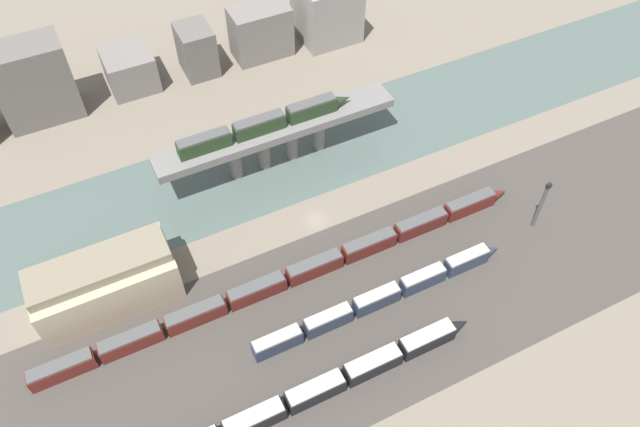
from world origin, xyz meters
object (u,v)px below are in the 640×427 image
warehouse_building (105,281)px  train_on_bridge (265,124)px  signal_tower (541,205)px  train_yard_far (292,276)px  train_yard_mid (381,297)px  train_yard_near (322,388)px

warehouse_building → train_on_bridge: bearing=25.4°
signal_tower → train_yard_far: bearing=169.6°
train_yard_mid → signal_tower: bearing=3.6°
train_yard_mid → train_yard_near: bearing=-147.9°
train_on_bridge → train_yard_far: bearing=-105.0°
train_yard_near → train_yard_mid: bearing=32.1°
warehouse_building → train_yard_near: bearing=-51.7°
train_yard_near → train_yard_far: train_yard_near is taller
train_yard_mid → train_yard_far: bearing=137.8°
train_yard_mid → warehouse_building: warehouse_building is taller
train_yard_mid → train_on_bridge: bearing=96.0°
train_yard_mid → signal_tower: signal_tower is taller
train_yard_far → signal_tower: 53.93m
signal_tower → train_on_bridge: bearing=136.3°
train_on_bridge → warehouse_building: size_ratio=1.54×
train_yard_near → warehouse_building: (-28.59, 36.16, 3.79)m
train_yard_near → signal_tower: (57.92, 14.10, 4.72)m
warehouse_building → train_yard_far: bearing=-20.2°
train_yard_mid → signal_tower: (39.41, 2.50, 4.69)m
warehouse_building → signal_tower: bearing=-14.3°
train_yard_mid → train_yard_far: (-13.42, 12.18, -0.07)m
train_yard_near → train_yard_mid: 21.84m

